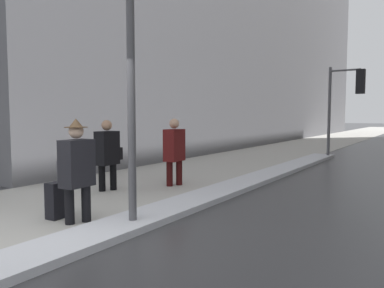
{
  "coord_description": "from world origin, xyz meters",
  "views": [
    {
      "loc": [
        4.08,
        -2.77,
        1.68
      ],
      "look_at": [
        -0.4,
        4.0,
        1.05
      ],
      "focal_mm": 35.0,
      "sensor_mm": 36.0,
      "label": 1
    }
  ],
  "objects_px": {
    "traffic_light_near": "(349,92)",
    "pedestrian_with_shoulder_bag": "(108,152)",
    "rolling_suitcase": "(58,200)",
    "lamp_post": "(130,9)",
    "pedestrian_nearside": "(174,149)",
    "pedestrian_trailing": "(77,167)"
  },
  "relations": [
    {
      "from": "rolling_suitcase",
      "to": "traffic_light_near",
      "type": "bearing_deg",
      "value": 165.21
    },
    {
      "from": "pedestrian_trailing",
      "to": "rolling_suitcase",
      "type": "xyz_separation_m",
      "value": [
        -0.5,
        0.01,
        -0.59
      ]
    },
    {
      "from": "lamp_post",
      "to": "traffic_light_near",
      "type": "height_order",
      "value": "lamp_post"
    },
    {
      "from": "lamp_post",
      "to": "traffic_light_near",
      "type": "distance_m",
      "value": 11.02
    },
    {
      "from": "traffic_light_near",
      "to": "pedestrian_trailing",
      "type": "height_order",
      "value": "traffic_light_near"
    },
    {
      "from": "traffic_light_near",
      "to": "pedestrian_trailing",
      "type": "xyz_separation_m",
      "value": [
        -1.73,
        -11.3,
        -1.64
      ]
    },
    {
      "from": "traffic_light_near",
      "to": "rolling_suitcase",
      "type": "bearing_deg",
      "value": -98.36
    },
    {
      "from": "lamp_post",
      "to": "rolling_suitcase",
      "type": "relative_size",
      "value": 5.7
    },
    {
      "from": "traffic_light_near",
      "to": "pedestrian_nearside",
      "type": "xyz_separation_m",
      "value": [
        -2.3,
        -7.99,
        -1.65
      ]
    },
    {
      "from": "pedestrian_with_shoulder_bag",
      "to": "rolling_suitcase",
      "type": "distance_m",
      "value": 2.31
    },
    {
      "from": "lamp_post",
      "to": "rolling_suitcase",
      "type": "height_order",
      "value": "lamp_post"
    },
    {
      "from": "traffic_light_near",
      "to": "rolling_suitcase",
      "type": "height_order",
      "value": "traffic_light_near"
    },
    {
      "from": "lamp_post",
      "to": "pedestrian_nearside",
      "type": "xyz_separation_m",
      "value": [
        -1.4,
        2.98,
        -2.32
      ]
    },
    {
      "from": "lamp_post",
      "to": "rolling_suitcase",
      "type": "xyz_separation_m",
      "value": [
        -1.33,
        -0.32,
        -2.9
      ]
    },
    {
      "from": "lamp_post",
      "to": "pedestrian_nearside",
      "type": "distance_m",
      "value": 4.03
    },
    {
      "from": "traffic_light_near",
      "to": "pedestrian_with_shoulder_bag",
      "type": "height_order",
      "value": "traffic_light_near"
    },
    {
      "from": "pedestrian_trailing",
      "to": "pedestrian_nearside",
      "type": "xyz_separation_m",
      "value": [
        -0.57,
        3.31,
        -0.0
      ]
    },
    {
      "from": "pedestrian_with_shoulder_bag",
      "to": "rolling_suitcase",
      "type": "xyz_separation_m",
      "value": [
        0.96,
        -2.02,
        -0.57
      ]
    },
    {
      "from": "traffic_light_near",
      "to": "pedestrian_with_shoulder_bag",
      "type": "distance_m",
      "value": 9.94
    },
    {
      "from": "traffic_light_near",
      "to": "pedestrian_nearside",
      "type": "relative_size",
      "value": 2.2
    },
    {
      "from": "pedestrian_trailing",
      "to": "pedestrian_with_shoulder_bag",
      "type": "height_order",
      "value": "pedestrian_trailing"
    },
    {
      "from": "traffic_light_near",
      "to": "lamp_post",
      "type": "bearing_deg",
      "value": -91.9
    }
  ]
}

